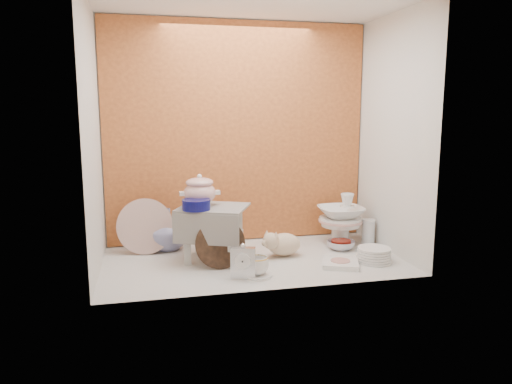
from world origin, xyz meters
TOP-DOWN VIEW (x-y plane):
  - ground at (0.00, 0.00)m, footprint 1.80×1.80m
  - niche_shell at (0.00, 0.18)m, footprint 1.86×1.03m
  - step_stool at (-0.24, 0.06)m, footprint 0.50×0.47m
  - soup_tureen at (-0.31, 0.11)m, footprint 0.29×0.29m
  - cobalt_bowl at (-0.34, -0.01)m, footprint 0.19×0.19m
  - floral_platter at (-0.64, 0.30)m, footprint 0.37×0.14m
  - blue_white_vase at (-0.50, 0.36)m, footprint 0.31×0.31m
  - lacquer_tray at (-0.22, -0.10)m, footprint 0.30×0.08m
  - mantel_clock at (-0.13, -0.30)m, footprint 0.14×0.08m
  - plush_pig at (0.21, 0.04)m, footprint 0.28×0.20m
  - teacup_saucer at (-0.04, -0.28)m, footprint 0.22×0.22m
  - gold_rim_teacup at (-0.04, -0.28)m, footprint 0.13×0.13m
  - lattice_dish at (0.48, -0.21)m, footprint 0.27×0.27m
  - dinner_plate_stack at (0.70, -0.19)m, footprint 0.22×0.22m
  - crystal_bowl at (0.61, 0.10)m, footprint 0.20×0.20m
  - clear_glass_vase at (0.84, 0.17)m, footprint 0.11×0.11m
  - porcelain_tower at (0.67, 0.25)m, footprint 0.38×0.38m

SIDE VIEW (x-z plane):
  - ground at x=0.00m, z-range 0.00..0.00m
  - teacup_saucer at x=-0.04m, z-range 0.00..0.01m
  - lattice_dish at x=0.48m, z-range 0.00..0.03m
  - crystal_bowl at x=0.61m, z-range 0.00..0.06m
  - dinner_plate_stack at x=0.70m, z-range 0.00..0.09m
  - gold_rim_teacup at x=-0.04m, z-range 0.01..0.11m
  - plush_pig at x=0.21m, z-range 0.00..0.16m
  - clear_glass_vase at x=0.84m, z-range 0.00..0.17m
  - mantel_clock at x=-0.13m, z-range 0.00..0.19m
  - blue_white_vase at x=-0.50m, z-range 0.00..0.27m
  - lacquer_tray at x=-0.22m, z-range 0.00..0.29m
  - step_stool at x=-0.24m, z-range 0.00..0.33m
  - porcelain_tower at x=0.67m, z-range 0.00..0.35m
  - floral_platter at x=-0.64m, z-range 0.00..0.35m
  - cobalt_bowl at x=-0.34m, z-range 0.33..0.40m
  - soup_tureen at x=-0.31m, z-range 0.33..0.53m
  - niche_shell at x=0.00m, z-range 0.17..1.70m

